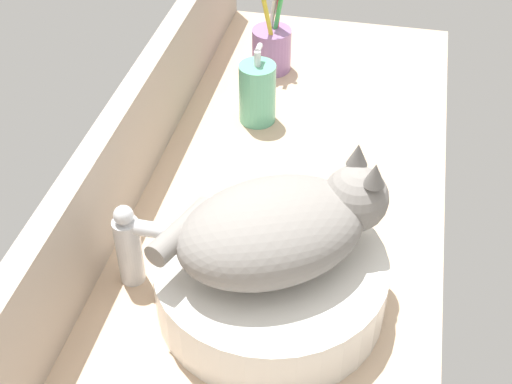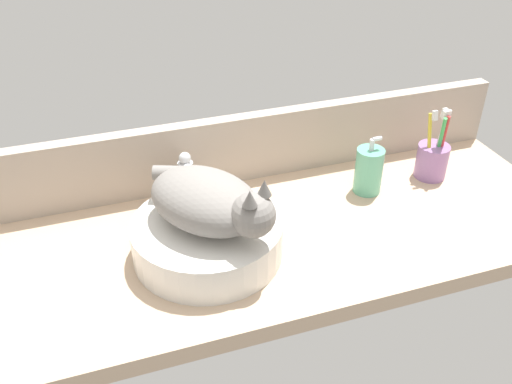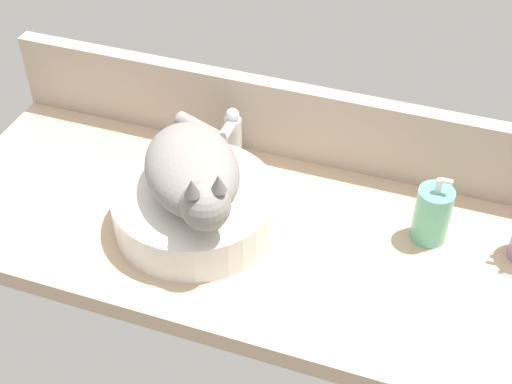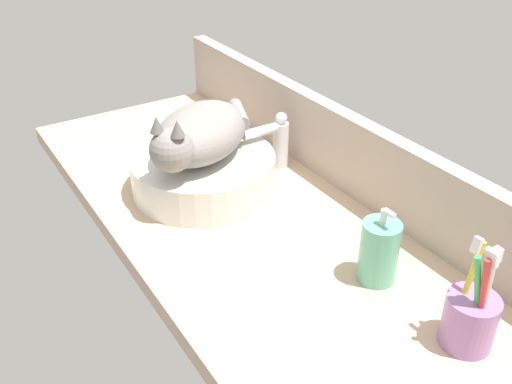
# 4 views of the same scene
# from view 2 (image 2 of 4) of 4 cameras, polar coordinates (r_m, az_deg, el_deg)

# --- Properties ---
(ground_plane) EXTENTS (1.38, 0.52, 0.04)m
(ground_plane) POSITION_cam_2_polar(r_m,az_deg,el_deg) (1.29, 2.18, -4.64)
(ground_plane) COLOR tan
(backsplash_panel) EXTENTS (1.38, 0.04, 0.17)m
(backsplash_panel) POSITION_cam_2_polar(r_m,az_deg,el_deg) (1.42, -1.17, 4.50)
(backsplash_panel) COLOR #AD9E8E
(backsplash_panel) RESTS_ON ground_plane
(sink_basin) EXTENTS (0.31, 0.31, 0.08)m
(sink_basin) POSITION_cam_2_polar(r_m,az_deg,el_deg) (1.19, -4.87, -4.64)
(sink_basin) COLOR silver
(sink_basin) RESTS_ON ground_plane
(cat) EXTENTS (0.28, 0.30, 0.14)m
(cat) POSITION_cam_2_polar(r_m,az_deg,el_deg) (1.13, -4.56, -0.94)
(cat) COLOR gray
(cat) RESTS_ON sink_basin
(faucet) EXTENTS (0.04, 0.12, 0.14)m
(faucet) POSITION_cam_2_polar(r_m,az_deg,el_deg) (1.33, -6.89, 1.32)
(faucet) COLOR silver
(faucet) RESTS_ON ground_plane
(soap_dispenser) EXTENTS (0.07, 0.07, 0.15)m
(soap_dispenser) POSITION_cam_2_polar(r_m,az_deg,el_deg) (1.40, 11.20, 2.14)
(soap_dispenser) COLOR #60B793
(soap_dispenser) RESTS_ON ground_plane
(toothbrush_cup) EXTENTS (0.08, 0.08, 0.19)m
(toothbrush_cup) POSITION_cam_2_polar(r_m,az_deg,el_deg) (1.51, 17.22, 3.17)
(toothbrush_cup) COLOR #996BA8
(toothbrush_cup) RESTS_ON ground_plane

